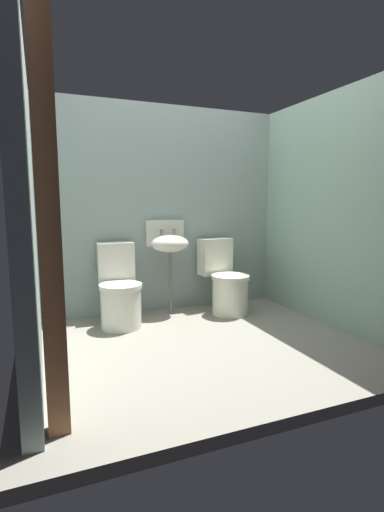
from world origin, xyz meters
name	(u,v)px	position (x,y,z in m)	size (l,w,h in m)	color
ground_plane	(203,345)	(0.00, 0.00, -0.04)	(2.98, 2.50, 0.08)	gray
wall_back	(163,210)	(0.00, 1.10, 1.09)	(2.98, 0.10, 2.19)	#8CA09A
wall_left	(26,214)	(-1.34, 0.10, 1.09)	(0.10, 2.30, 2.19)	#8FA39C
wall_right	(325,211)	(1.34, 0.10, 1.09)	(0.10, 2.30, 2.19)	#87A693
wooden_door_post	(48,220)	(-1.22, -0.90, 1.09)	(0.11, 0.11, 2.19)	#925D3D
toilet_left	(119,292)	(-0.58, 0.70, 0.32)	(0.42, 0.61, 0.78)	silver
toilet_right	(226,283)	(0.57, 0.70, 0.32)	(0.45, 0.63, 0.78)	silver
sink	(169,243)	(-0.01, 0.89, 0.75)	(0.42, 0.35, 0.99)	#636559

